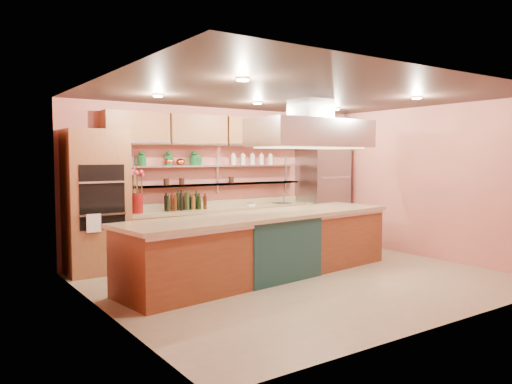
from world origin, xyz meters
TOP-DOWN VIEW (x-y plane):
  - floor at (0.00, 0.00)m, footprint 6.00×5.00m
  - ceiling at (0.00, 0.00)m, footprint 6.00×5.00m
  - wall_back at (0.00, 2.50)m, footprint 6.00×0.04m
  - wall_front at (0.00, -2.50)m, footprint 6.00×0.04m
  - wall_left at (-3.00, 0.00)m, footprint 0.04×5.00m
  - wall_right at (3.00, 0.00)m, footprint 0.04×5.00m
  - oven_stack at (-2.45, 2.18)m, footprint 0.95×0.64m
  - refrigerator at (2.35, 2.14)m, footprint 0.95×0.72m
  - back_counter at (-0.05, 2.20)m, footprint 3.84×0.64m
  - wall_shelf_lower at (-0.05, 2.37)m, footprint 3.60×0.26m
  - wall_shelf_upper at (-0.05, 2.37)m, footprint 3.60×0.26m
  - upper_cabinets at (0.00, 2.32)m, footprint 4.60×0.36m
  - range_hood at (0.54, 0.46)m, footprint 2.00×1.00m
  - ceiling_downlights at (0.00, 0.20)m, footprint 4.00×2.80m
  - island at (-0.36, 0.46)m, footprint 4.83×1.60m
  - flower_vase at (-1.78, 2.15)m, footprint 0.22×0.22m
  - oil_bottle_cluster at (-0.88, 2.15)m, footprint 0.85×0.35m
  - kitchen_scale at (0.50, 2.15)m, footprint 0.18×0.16m
  - bar_faucet at (1.39, 2.25)m, footprint 0.04×0.04m
  - copper_kettle at (-0.88, 2.37)m, footprint 0.18×0.18m
  - green_canister at (-0.53, 2.37)m, footprint 0.16×0.16m

SIDE VIEW (x-z plane):
  - floor at x=0.00m, z-range -0.02..0.00m
  - back_counter at x=-0.05m, z-range 0.00..0.93m
  - island at x=-0.36m, z-range 0.00..0.99m
  - kitchen_scale at x=0.50m, z-range 0.93..1.01m
  - bar_faucet at x=1.39m, z-range 0.93..1.15m
  - refrigerator at x=2.35m, z-range 0.00..2.10m
  - oil_bottle_cluster at x=-0.88m, z-range 0.93..1.20m
  - flower_vase at x=-1.78m, z-range 0.93..1.26m
  - oven_stack at x=-2.45m, z-range 0.00..2.30m
  - wall_shelf_lower at x=-0.05m, z-range 1.34..1.36m
  - wall_back at x=0.00m, z-range 0.00..2.80m
  - wall_front at x=0.00m, z-range 0.00..2.80m
  - wall_left at x=-3.00m, z-range 0.00..2.80m
  - wall_right at x=3.00m, z-range 0.00..2.80m
  - wall_shelf_upper at x=-0.05m, z-range 1.69..1.71m
  - copper_kettle at x=-0.88m, z-range 1.71..1.85m
  - green_canister at x=-0.53m, z-range 1.71..1.90m
  - range_hood at x=0.54m, z-range 2.02..2.48m
  - upper_cabinets at x=0.00m, z-range 2.08..2.62m
  - ceiling_downlights at x=0.00m, z-range 2.76..2.78m
  - ceiling at x=0.00m, z-range 2.79..2.81m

